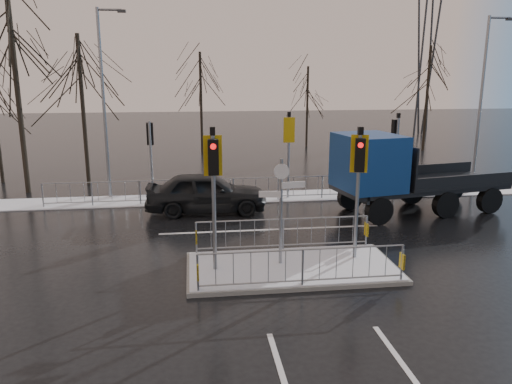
{
  "coord_description": "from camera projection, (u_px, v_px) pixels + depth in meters",
  "views": [
    {
      "loc": [
        -2.76,
        -13.21,
        5.56
      ],
      "look_at": [
        -0.74,
        2.25,
        1.8
      ],
      "focal_mm": 35.0,
      "sensor_mm": 36.0,
      "label": 1
    }
  ],
  "objects": [
    {
      "name": "snow_verge",
      "position": [
        254.0,
        197.0,
        22.67
      ],
      "size": [
        30.0,
        2.0,
        0.04
      ],
      "primitive_type": "cube",
      "color": "white",
      "rests_on": "ground"
    },
    {
      "name": "street_lamp_left",
      "position": [
        105.0,
        97.0,
        21.68
      ],
      "size": [
        1.25,
        0.18,
        8.2
      ],
      "color": "gray",
      "rests_on": "ground"
    },
    {
      "name": "ground",
      "position": [
        292.0,
        270.0,
        14.38
      ],
      "size": [
        120.0,
        120.0,
        0.0
      ],
      "primitive_type": "plane",
      "color": "black",
      "rests_on": "ground"
    },
    {
      "name": "far_kerb_fixtures",
      "position": [
        262.0,
        178.0,
        21.98
      ],
      "size": [
        18.0,
        0.65,
        3.83
      ],
      "color": "gray",
      "rests_on": "ground"
    },
    {
      "name": "lane_markings",
      "position": [
        294.0,
        274.0,
        14.06
      ],
      "size": [
        8.0,
        11.38,
        0.01
      ],
      "color": "silver",
      "rests_on": "ground"
    },
    {
      "name": "tree_far_c",
      "position": [
        428.0,
        78.0,
        35.18
      ],
      "size": [
        4.0,
        4.0,
        7.55
      ],
      "color": "black",
      "rests_on": "ground"
    },
    {
      "name": "tree_near_b",
      "position": [
        81.0,
        81.0,
        24.22
      ],
      "size": [
        4.0,
        4.0,
        7.55
      ],
      "color": "black",
      "rests_on": "ground"
    },
    {
      "name": "car_far_lane",
      "position": [
        206.0,
        192.0,
        20.14
      ],
      "size": [
        4.89,
        2.08,
        1.65
      ],
      "primitive_type": "imported",
      "rotation": [
        0.0,
        0.0,
        1.54
      ],
      "color": "black",
      "rests_on": "ground"
    },
    {
      "name": "pylon_wires",
      "position": [
        417.0,
        7.0,
        42.84
      ],
      "size": [
        70.0,
        2.38,
        19.97
      ],
      "color": "#2D3033",
      "rests_on": "ground"
    },
    {
      "name": "tree_far_a",
      "position": [
        201.0,
        83.0,
        34.21
      ],
      "size": [
        3.75,
        3.75,
        7.08
      ],
      "color": "black",
      "rests_on": "ground"
    },
    {
      "name": "tree_near_a",
      "position": [
        14.0,
        59.0,
        22.23
      ],
      "size": [
        4.75,
        4.75,
        8.97
      ],
      "color": "black",
      "rests_on": "ground"
    },
    {
      "name": "traffic_island",
      "position": [
        291.0,
        257.0,
        14.3
      ],
      "size": [
        6.0,
        3.04,
        4.15
      ],
      "color": "#62625D",
      "rests_on": "ground"
    },
    {
      "name": "street_lamp_right",
      "position": [
        482.0,
        98.0,
        22.88
      ],
      "size": [
        1.25,
        0.18,
        8.0
      ],
      "color": "gray",
      "rests_on": "ground"
    },
    {
      "name": "tree_far_b",
      "position": [
        308.0,
        91.0,
        37.29
      ],
      "size": [
        3.25,
        3.25,
        6.14
      ],
      "color": "black",
      "rests_on": "ground"
    },
    {
      "name": "flatbed_truck",
      "position": [
        390.0,
        172.0,
        19.64
      ],
      "size": [
        7.33,
        3.77,
        3.24
      ],
      "color": "black",
      "rests_on": "ground"
    }
  ]
}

